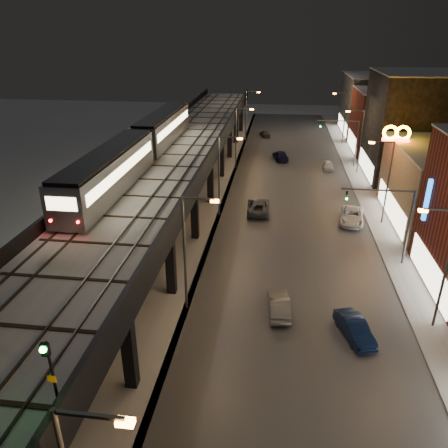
{
  "coord_description": "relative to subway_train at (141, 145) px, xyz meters",
  "views": [
    {
      "loc": [
        5.53,
        -13.8,
        19.32
      ],
      "look_at": [
        1.53,
        17.69,
        5.0
      ],
      "focal_mm": 35.0,
      "sensor_mm": 36.0,
      "label": 1
    }
  ],
  "objects": [
    {
      "name": "traffic_light_rig_b",
      "position": [
        24.34,
        23.06,
        -3.83
      ],
      "size": [
        6.1,
        0.34,
        7.0
      ],
      "color": "#38383A",
      "rests_on": "ground"
    },
    {
      "name": "traffic_light_rig_a",
      "position": [
        24.34,
        -6.94,
        -3.83
      ],
      "size": [
        6.1,
        0.34,
        7.0
      ],
      "color": "#38383A",
      "rests_on": "ground"
    },
    {
      "name": "car_mid_dark",
      "position": [
        14.44,
        25.56,
        -7.63
      ],
      "size": [
        2.83,
        5.08,
        1.39
      ],
      "primitive_type": "imported",
      "rotation": [
        0.0,
        0.0,
        3.33
      ],
      "color": "black",
      "rests_on": "ground"
    },
    {
      "name": "sign_carwash",
      "position": [
        27.0,
        -7.46,
        -2.56
      ],
      "size": [
        1.58,
        0.35,
        8.19
      ],
      "color": "#38383A",
      "rests_on": "ground"
    },
    {
      "name": "streetlight_right_2",
      "position": [
        25.23,
        2.06,
        -3.09
      ],
      "size": [
        2.56,
        0.28,
        9.0
      ],
      "color": "#38383A",
      "rests_on": "ground"
    },
    {
      "name": "car_onc_silver",
      "position": [
        19.79,
        -17.83,
        -7.65
      ],
      "size": [
        2.59,
        4.33,
        1.35
      ],
      "primitive_type": "imported",
      "rotation": [
        0.0,
        0.0,
        0.3
      ],
      "color": "#0C1A3F",
      "rests_on": "ground"
    },
    {
      "name": "road_surface",
      "position": [
        16.0,
        6.06,
        -8.3
      ],
      "size": [
        17.0,
        120.0,
        0.06
      ],
      "primitive_type": "cube",
      "color": "#46474D",
      "rests_on": "ground"
    },
    {
      "name": "rail_signal",
      "position": [
        6.4,
        -31.64,
        0.28
      ],
      "size": [
        0.32,
        0.42,
        2.81
      ],
      "color": "black",
      "rests_on": "viaduct_trackbed"
    },
    {
      "name": "car_mid_silver",
      "position": [
        12.1,
        3.31,
        -7.6
      ],
      "size": [
        2.58,
        5.29,
        1.45
      ],
      "primitive_type": "imported",
      "rotation": [
        0.0,
        0.0,
        3.18
      ],
      "color": "#434850",
      "rests_on": "ground"
    },
    {
      "name": "building_f",
      "position": [
        32.49,
        47.06,
        -2.75
      ],
      "size": [
        12.2,
        16.2,
        11.16
      ],
      "color": "#37373C",
      "rests_on": "ground"
    },
    {
      "name": "elevated_viaduct",
      "position": [
        2.5,
        2.91,
        -2.71
      ],
      "size": [
        9.0,
        100.0,
        6.3
      ],
      "color": "black",
      "rests_on": "ground"
    },
    {
      "name": "building_e",
      "position": [
        32.49,
        33.06,
        -3.25
      ],
      "size": [
        12.2,
        12.2,
        10.16
      ],
      "color": "#5A1D15",
      "rests_on": "ground"
    },
    {
      "name": "under_viaduct_pavement",
      "position": [
        2.5,
        6.06,
        -8.3
      ],
      "size": [
        11.0,
        120.0,
        0.06
      ],
      "primitive_type": "cube",
      "color": "#9FA1A8",
      "rests_on": "ground"
    },
    {
      "name": "sidewalk_right",
      "position": [
        26.0,
        6.06,
        -8.26
      ],
      "size": [
        4.0,
        120.0,
        0.14
      ],
      "primitive_type": "cube",
      "color": "#9FA1A8",
      "rests_on": "ground"
    },
    {
      "name": "streetlight_left_4",
      "position": [
        8.07,
        38.06,
        -3.09
      ],
      "size": [
        2.57,
        0.28,
        9.0
      ],
      "color": "#38383A",
      "rests_on": "ground"
    },
    {
      "name": "sign_mcdonalds",
      "position": [
        26.5,
        5.7,
        -0.33
      ],
      "size": [
        2.93,
        0.75,
        9.86
      ],
      "color": "#38383A",
      "rests_on": "ground"
    },
    {
      "name": "viaduct_parapet_far",
      "position": [
        -1.85,
        3.06,
        -1.48
      ],
      "size": [
        0.3,
        100.0,
        1.1
      ],
      "primitive_type": "cube",
      "color": "black",
      "rests_on": "elevated_viaduct"
    },
    {
      "name": "streetlight_right_4",
      "position": [
        25.23,
        38.06,
        -3.09
      ],
      "size": [
        2.56,
        0.28,
        9.0
      ],
      "color": "#38383A",
      "rests_on": "ground"
    },
    {
      "name": "building_d",
      "position": [
        32.49,
        19.06,
        -1.25
      ],
      "size": [
        12.2,
        13.2,
        14.16
      ],
      "color": "black",
      "rests_on": "ground"
    },
    {
      "name": "car_far_white",
      "position": [
        11.31,
        41.51,
        -7.71
      ],
      "size": [
        2.39,
        3.91,
        1.24
      ],
      "primitive_type": "imported",
      "rotation": [
        0.0,
        0.0,
        3.41
      ],
      "color": "#33373D",
      "rests_on": "ground"
    },
    {
      "name": "streetlight_left_1",
      "position": [
        8.07,
        -15.94,
        -3.09
      ],
      "size": [
        2.57,
        0.28,
        9.0
      ],
      "color": "#38383A",
      "rests_on": "ground"
    },
    {
      "name": "car_onc_dark",
      "position": [
        22.26,
        1.85,
        -7.61
      ],
      "size": [
        3.19,
        5.51,
        1.44
      ],
      "primitive_type": "imported",
      "rotation": [
        0.0,
        0.0,
        -0.16
      ],
      "color": "silver",
      "rests_on": "ground"
    },
    {
      "name": "streetlight_left_3",
      "position": [
        8.07,
        20.06,
        -3.09
      ],
      "size": [
        2.57,
        0.28,
        9.0
      ],
      "color": "#38383A",
      "rests_on": "ground"
    },
    {
      "name": "streetlight_right_1",
      "position": [
        25.23,
        -15.94,
        -3.09
      ],
      "size": [
        2.56,
        0.28,
        9.0
      ],
      "color": "#38383A",
      "rests_on": "ground"
    },
    {
      "name": "viaduct_trackbed",
      "position": [
        2.49,
        3.03,
        -1.94
      ],
      "size": [
        8.4,
        100.0,
        0.32
      ],
      "color": "#B2B7C1",
      "rests_on": "elevated_viaduct"
    },
    {
      "name": "subway_train",
      "position": [
        0.0,
        0.0,
        0.0
      ],
      "size": [
        2.88,
        35.24,
        3.44
      ],
      "color": "gray",
      "rests_on": "viaduct_trackbed"
    },
    {
      "name": "car_onc_red",
      "position": [
        21.45,
        21.31,
        -7.71
      ],
      "size": [
        1.54,
        3.65,
        1.23
      ],
      "primitive_type": "imported",
      "rotation": [
        0.0,
        0.0,
        -0.02
      ],
      "color": "silver",
      "rests_on": "ground"
    },
    {
      "name": "streetlight_left_2",
      "position": [
        8.07,
        2.06,
        -3.09
      ],
      "size": [
        2.57,
        0.28,
        9.0
      ],
      "color": "#38383A",
      "rests_on": "ground"
    },
    {
      "name": "streetlight_right_3",
      "position": [
        25.23,
        20.06,
        -3.09
      ],
      "size": [
        2.56,
        0.28,
        9.0
      ],
      "color": "#38383A",
      "rests_on": "ground"
    },
    {
      "name": "car_near_white",
      "position": [
        14.66,
        -15.65,
        -7.64
      ],
      "size": [
        1.82,
        4.3,
        1.38
      ],
      "primitive_type": "imported",
      "rotation": [
        0.0,
        0.0,
        3.23
      ],
      "color": "#606062",
      "rests_on": "ground"
    },
    {
      "name": "viaduct_parapet_streetside",
      "position": [
        6.85,
        3.06,
        -1.48
      ],
      "size": [
        0.3,
        100.0,
        1.1
      ],
      "primitive_type": "cube",
      "color": "black",
      "rests_on": "elevated_viaduct"
    }
  ]
}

